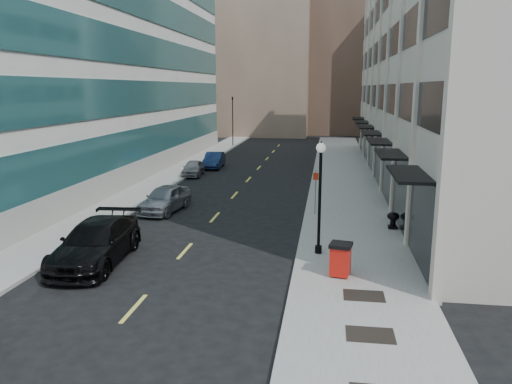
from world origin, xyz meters
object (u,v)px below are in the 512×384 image
(trash_bin, at_px, (340,258))
(sign_post, at_px, (316,186))
(urn_planter, at_px, (393,219))
(lamppost, at_px, (320,188))
(car_blue_sedan, at_px, (214,160))
(car_grey_sedan, at_px, (193,168))
(car_black_pickup, at_px, (96,243))
(car_silver_sedan, at_px, (165,199))
(traffic_signal, at_px, (232,100))

(trash_bin, xyz_separation_m, sign_post, (-1.22, 9.42, 0.93))
(sign_post, bearing_deg, urn_planter, -25.48)
(trash_bin, relative_size, lamppost, 0.26)
(car_blue_sedan, relative_size, sign_post, 1.68)
(car_grey_sedan, distance_m, lamppost, 21.83)
(car_blue_sedan, relative_size, lamppost, 0.87)
(car_blue_sedan, bearing_deg, sign_post, -62.77)
(trash_bin, distance_m, urn_planter, 7.54)
(car_black_pickup, relative_size, car_grey_sedan, 1.59)
(car_black_pickup, bearing_deg, car_silver_sedan, 86.37)
(lamppost, bearing_deg, car_silver_sedan, 143.50)
(traffic_signal, bearing_deg, car_grey_sedan, -88.09)
(traffic_signal, xyz_separation_m, lamppost, (11.44, -39.85, -2.69))
(car_silver_sedan, relative_size, urn_planter, 5.34)
(trash_bin, bearing_deg, car_blue_sedan, 124.88)
(car_blue_sedan, distance_m, trash_bin, 27.98)
(car_silver_sedan, relative_size, lamppost, 0.93)
(car_black_pickup, height_order, sign_post, sign_post)
(car_silver_sedan, height_order, lamppost, lamppost)
(car_black_pickup, height_order, lamppost, lamppost)
(traffic_signal, xyz_separation_m, car_blue_sedan, (1.46, -16.63, -5.02))
(car_grey_sedan, distance_m, sign_post, 15.92)
(car_grey_sedan, xyz_separation_m, sign_post, (10.39, -12.01, 1.13))
(car_silver_sedan, distance_m, sign_post, 8.85)
(urn_planter, bearing_deg, traffic_signal, 113.09)
(car_silver_sedan, distance_m, car_blue_sedan, 16.48)
(car_silver_sedan, xyz_separation_m, urn_planter, (12.80, -2.33, -0.11))
(sign_post, height_order, urn_planter, sign_post)
(lamppost, relative_size, urn_planter, 5.75)
(car_grey_sedan, relative_size, urn_planter, 4.42)
(car_silver_sedan, xyz_separation_m, car_blue_sedan, (-0.84, 16.46, -0.07))
(car_grey_sedan, height_order, lamppost, lamppost)
(lamppost, distance_m, sign_post, 6.97)
(lamppost, bearing_deg, traffic_signal, 106.01)
(traffic_signal, relative_size, lamppost, 1.42)
(car_blue_sedan, xyz_separation_m, trash_bin, (10.85, -25.79, 0.14))
(trash_bin, height_order, lamppost, lamppost)
(car_blue_sedan, bearing_deg, car_black_pickup, -91.33)
(car_grey_sedan, height_order, urn_planter, car_grey_sedan)
(car_grey_sedan, bearing_deg, sign_post, -53.63)
(car_black_pickup, height_order, car_silver_sedan, car_black_pickup)
(urn_planter, bearing_deg, trash_bin, -111.70)
(traffic_signal, xyz_separation_m, car_grey_sedan, (0.70, -21.00, -5.08))
(traffic_signal, bearing_deg, sign_post, -71.43)
(car_blue_sedan, distance_m, lamppost, 25.38)
(car_black_pickup, bearing_deg, sign_post, 42.02)
(car_blue_sedan, bearing_deg, car_grey_sedan, -103.08)
(traffic_signal, distance_m, car_black_pickup, 42.34)
(car_black_pickup, relative_size, sign_post, 2.36)
(sign_post, xyz_separation_m, urn_planter, (4.01, -2.41, -1.11))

